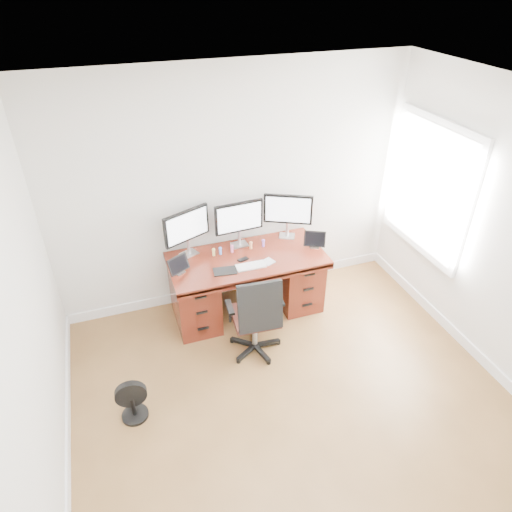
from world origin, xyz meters
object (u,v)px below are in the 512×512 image
object	(u,v)px
floor_fan	(132,401)
keyboard	(251,266)
office_chair	(256,328)
desk	(246,281)
monitor_center	(239,219)

from	to	relation	value
floor_fan	keyboard	distance (m)	1.75
office_chair	keyboard	bearing A→B (deg)	81.23
office_chair	floor_fan	bearing A→B (deg)	-158.50
office_chair	desk	bearing A→B (deg)	83.63
desk	monitor_center	world-z (taller)	monitor_center
desk	floor_fan	size ratio (longest dim) A/B	4.15
office_chair	floor_fan	distance (m)	1.36
desk	office_chair	bearing A→B (deg)	-100.40
floor_fan	desk	bearing A→B (deg)	40.15
floor_fan	monitor_center	distance (m)	2.15
desk	keyboard	world-z (taller)	keyboard
floor_fan	keyboard	bearing A→B (deg)	34.64
desk	monitor_center	xyz separation A→B (m)	(0.00, 0.24, 0.68)
monitor_center	keyboard	distance (m)	0.56
monitor_center	floor_fan	bearing A→B (deg)	-140.41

